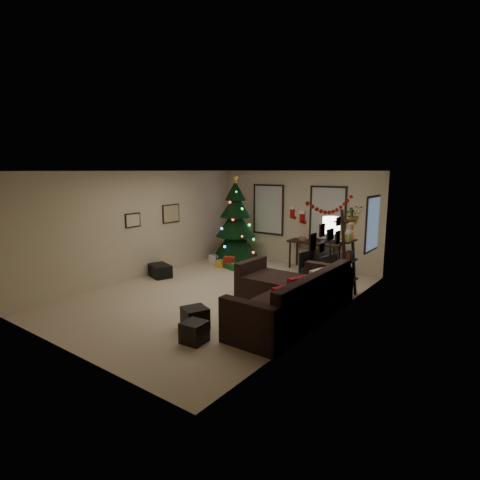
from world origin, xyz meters
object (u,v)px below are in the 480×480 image
desk (315,245)px  sofa (289,298)px  christmas_tree (236,226)px  desk_chair (318,265)px  bookshelf (348,255)px

desk → sofa: bearing=-71.9°
christmas_tree → desk_chair: (2.74, -0.13, -0.75)m
christmas_tree → desk_chair: size_ratio=3.95×
bookshelf → sofa: bearing=-107.3°
christmas_tree → desk_chair: christmas_tree is taller
desk_chair → bookshelf: (1.18, -1.07, 0.60)m
sofa → desk: sofa is taller
desk → bookshelf: bookshelf is taller
desk → bookshelf: size_ratio=0.76×
sofa → desk_chair: 2.77m
sofa → bookshelf: bearing=72.7°
desk → bookshelf: 2.35m
christmas_tree → sofa: (3.41, -2.81, -0.78)m
christmas_tree → sofa: 4.49m
sofa → desk: (-1.09, 3.33, 0.38)m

